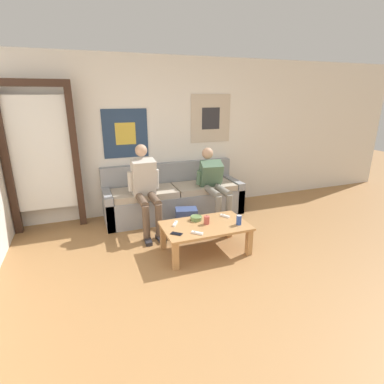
{
  "coord_description": "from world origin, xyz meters",
  "views": [
    {
      "loc": [
        -1.26,
        -2.15,
        1.94
      ],
      "look_at": [
        0.11,
        1.54,
        0.67
      ],
      "focal_mm": 28.0,
      "sensor_mm": 36.0,
      "label": 1
    }
  ],
  "objects_px": {
    "game_controller_near_left": "(225,216)",
    "cell_phone": "(176,234)",
    "coffee_table": "(205,229)",
    "person_seated_adult": "(145,186)",
    "drink_can_blue": "(239,220)",
    "person_seated_teen": "(214,182)",
    "game_controller_near_right": "(175,224)",
    "backpack": "(186,221)",
    "game_controller_far_center": "(197,233)",
    "ceramic_bowl": "(196,218)",
    "couch": "(174,198)",
    "pillar_candle": "(207,220)"
  },
  "relations": [
    {
      "from": "game_controller_near_left",
      "to": "cell_phone",
      "type": "xyz_separation_m",
      "value": [
        -0.78,
        -0.28,
        -0.01
      ]
    },
    {
      "from": "coffee_table",
      "to": "person_seated_adult",
      "type": "xyz_separation_m",
      "value": [
        -0.55,
        0.95,
        0.36
      ]
    },
    {
      "from": "person_seated_adult",
      "to": "drink_can_blue",
      "type": "bearing_deg",
      "value": -48.63
    },
    {
      "from": "person_seated_teen",
      "to": "game_controller_near_left",
      "type": "xyz_separation_m",
      "value": [
        -0.2,
        -0.82,
        -0.24
      ]
    },
    {
      "from": "coffee_table",
      "to": "game_controller_near_right",
      "type": "height_order",
      "value": "game_controller_near_right"
    },
    {
      "from": "person_seated_teen",
      "to": "game_controller_near_left",
      "type": "relative_size",
      "value": 8.05
    },
    {
      "from": "backpack",
      "to": "cell_phone",
      "type": "relative_size",
      "value": 2.48
    },
    {
      "from": "backpack",
      "to": "cell_phone",
      "type": "height_order",
      "value": "cell_phone"
    },
    {
      "from": "drink_can_blue",
      "to": "game_controller_far_center",
      "type": "height_order",
      "value": "drink_can_blue"
    },
    {
      "from": "backpack",
      "to": "cell_phone",
      "type": "bearing_deg",
      "value": -117.32
    },
    {
      "from": "backpack",
      "to": "game_controller_near_left",
      "type": "xyz_separation_m",
      "value": [
        0.38,
        -0.49,
        0.21
      ]
    },
    {
      "from": "person_seated_teen",
      "to": "game_controller_far_center",
      "type": "relative_size",
      "value": 8.97
    },
    {
      "from": "ceramic_bowl",
      "to": "cell_phone",
      "type": "xyz_separation_m",
      "value": [
        -0.37,
        -0.31,
        -0.03
      ]
    },
    {
      "from": "coffee_table",
      "to": "game_controller_near_left",
      "type": "xyz_separation_m",
      "value": [
        0.35,
        0.15,
        0.07
      ]
    },
    {
      "from": "person_seated_teen",
      "to": "drink_can_blue",
      "type": "xyz_separation_m",
      "value": [
        -0.15,
        -1.11,
        -0.19
      ]
    },
    {
      "from": "person_seated_adult",
      "to": "game_controller_far_center",
      "type": "xyz_separation_m",
      "value": [
        0.36,
        -1.15,
        -0.29
      ]
    },
    {
      "from": "game_controller_near_left",
      "to": "cell_phone",
      "type": "height_order",
      "value": "game_controller_near_left"
    },
    {
      "from": "coffee_table",
      "to": "cell_phone",
      "type": "xyz_separation_m",
      "value": [
        -0.43,
        -0.13,
        0.07
      ]
    },
    {
      "from": "couch",
      "to": "drink_can_blue",
      "type": "height_order",
      "value": "couch"
    },
    {
      "from": "coffee_table",
      "to": "pillar_candle",
      "type": "height_order",
      "value": "pillar_candle"
    },
    {
      "from": "game_controller_near_right",
      "to": "pillar_candle",
      "type": "bearing_deg",
      "value": -17.19
    },
    {
      "from": "ceramic_bowl",
      "to": "pillar_candle",
      "type": "distance_m",
      "value": 0.18
    },
    {
      "from": "ceramic_bowl",
      "to": "coffee_table",
      "type": "bearing_deg",
      "value": -72.6
    },
    {
      "from": "couch",
      "to": "pillar_candle",
      "type": "xyz_separation_m",
      "value": [
        0.03,
        -1.33,
        0.13
      ]
    },
    {
      "from": "person_seated_adult",
      "to": "ceramic_bowl",
      "type": "distance_m",
      "value": 0.95
    },
    {
      "from": "game_controller_near_left",
      "to": "game_controller_near_right",
      "type": "bearing_deg",
      "value": -179.21
    },
    {
      "from": "coffee_table",
      "to": "pillar_candle",
      "type": "relative_size",
      "value": 9.36
    },
    {
      "from": "person_seated_teen",
      "to": "pillar_candle",
      "type": "bearing_deg",
      "value": -118.87
    },
    {
      "from": "couch",
      "to": "person_seated_adult",
      "type": "xyz_separation_m",
      "value": [
        -0.55,
        -0.41,
        0.38
      ]
    },
    {
      "from": "couch",
      "to": "game_controller_near_left",
      "type": "distance_m",
      "value": 1.26
    },
    {
      "from": "backpack",
      "to": "drink_can_blue",
      "type": "xyz_separation_m",
      "value": [
        0.43,
        -0.78,
        0.26
      ]
    },
    {
      "from": "drink_can_blue",
      "to": "game_controller_near_right",
      "type": "bearing_deg",
      "value": 159.7
    },
    {
      "from": "couch",
      "to": "game_controller_near_left",
      "type": "bearing_deg",
      "value": -73.59
    },
    {
      "from": "couch",
      "to": "drink_can_blue",
      "type": "distance_m",
      "value": 1.55
    },
    {
      "from": "game_controller_near_left",
      "to": "coffee_table",
      "type": "bearing_deg",
      "value": -157.01
    },
    {
      "from": "backpack",
      "to": "game_controller_far_center",
      "type": "bearing_deg",
      "value": -100.84
    },
    {
      "from": "ceramic_bowl",
      "to": "game_controller_far_center",
      "type": "bearing_deg",
      "value": -109.38
    },
    {
      "from": "coffee_table",
      "to": "person_seated_adult",
      "type": "height_order",
      "value": "person_seated_adult"
    },
    {
      "from": "coffee_table",
      "to": "pillar_candle",
      "type": "distance_m",
      "value": 0.12
    },
    {
      "from": "pillar_candle",
      "to": "ceramic_bowl",
      "type": "bearing_deg",
      "value": 117.85
    },
    {
      "from": "game_controller_near_right",
      "to": "game_controller_far_center",
      "type": "distance_m",
      "value": 0.38
    },
    {
      "from": "person_seated_adult",
      "to": "drink_can_blue",
      "type": "distance_m",
      "value": 1.47
    },
    {
      "from": "backpack",
      "to": "cell_phone",
      "type": "distance_m",
      "value": 0.88
    },
    {
      "from": "couch",
      "to": "game_controller_near_right",
      "type": "height_order",
      "value": "couch"
    },
    {
      "from": "couch",
      "to": "game_controller_far_center",
      "type": "height_order",
      "value": "couch"
    },
    {
      "from": "couch",
      "to": "backpack",
      "type": "distance_m",
      "value": 0.73
    },
    {
      "from": "person_seated_teen",
      "to": "game_controller_far_center",
      "type": "distance_m",
      "value": 1.41
    },
    {
      "from": "backpack",
      "to": "game_controller_near_right",
      "type": "bearing_deg",
      "value": -123.3
    },
    {
      "from": "person_seated_adult",
      "to": "person_seated_teen",
      "type": "xyz_separation_m",
      "value": [
        1.1,
        0.02,
        -0.05
      ]
    },
    {
      "from": "drink_can_blue",
      "to": "cell_phone",
      "type": "height_order",
      "value": "drink_can_blue"
    }
  ]
}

